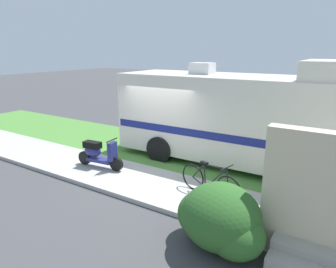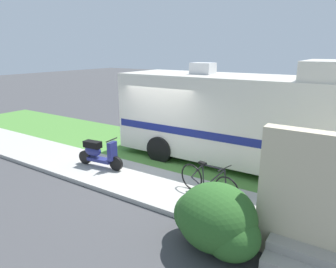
{
  "view_description": "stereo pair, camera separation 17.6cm",
  "coord_description": "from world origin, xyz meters",
  "px_view_note": "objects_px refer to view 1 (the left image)",
  "views": [
    {
      "loc": [
        5.32,
        -7.41,
        3.65
      ],
      "look_at": [
        0.47,
        0.3,
        1.1
      ],
      "focal_mm": 32.33,
      "sensor_mm": 36.0,
      "label": 1
    },
    {
      "loc": [
        5.47,
        -7.32,
        3.65
      ],
      "look_at": [
        0.47,
        0.3,
        1.1
      ],
      "focal_mm": 32.33,
      "sensor_mm": 36.0,
      "label": 2
    }
  ],
  "objects_px": {
    "pickup_truck_near": "(308,118)",
    "bottle_green": "(273,217)",
    "scooter": "(98,153)",
    "motorhome_rv": "(236,117)",
    "bicycle": "(210,182)"
  },
  "relations": [
    {
      "from": "motorhome_rv",
      "to": "bottle_green",
      "type": "height_order",
      "value": "motorhome_rv"
    },
    {
      "from": "motorhome_rv",
      "to": "bicycle",
      "type": "relative_size",
      "value": 4.25
    },
    {
      "from": "motorhome_rv",
      "to": "pickup_truck_near",
      "type": "distance_m",
      "value": 4.45
    },
    {
      "from": "bicycle",
      "to": "pickup_truck_near",
      "type": "bearing_deg",
      "value": 80.13
    },
    {
      "from": "motorhome_rv",
      "to": "bicycle",
      "type": "distance_m",
      "value": 2.97
    },
    {
      "from": "scooter",
      "to": "motorhome_rv",
      "type": "bearing_deg",
      "value": 39.67
    },
    {
      "from": "bicycle",
      "to": "pickup_truck_near",
      "type": "xyz_separation_m",
      "value": [
        1.19,
        6.85,
        0.46
      ]
    },
    {
      "from": "bicycle",
      "to": "pickup_truck_near",
      "type": "height_order",
      "value": "pickup_truck_near"
    },
    {
      "from": "bicycle",
      "to": "scooter",
      "type": "bearing_deg",
      "value": -179.2
    },
    {
      "from": "motorhome_rv",
      "to": "scooter",
      "type": "distance_m",
      "value": 4.48
    },
    {
      "from": "pickup_truck_near",
      "to": "bottle_green",
      "type": "xyz_separation_m",
      "value": [
        0.45,
        -7.22,
        -0.73
      ]
    },
    {
      "from": "scooter",
      "to": "pickup_truck_near",
      "type": "xyz_separation_m",
      "value": [
        4.92,
        6.9,
        0.4
      ]
    },
    {
      "from": "motorhome_rv",
      "to": "bicycle",
      "type": "height_order",
      "value": "motorhome_rv"
    },
    {
      "from": "bicycle",
      "to": "bottle_green",
      "type": "distance_m",
      "value": 1.71
    },
    {
      "from": "motorhome_rv",
      "to": "scooter",
      "type": "relative_size",
      "value": 4.54
    }
  ]
}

